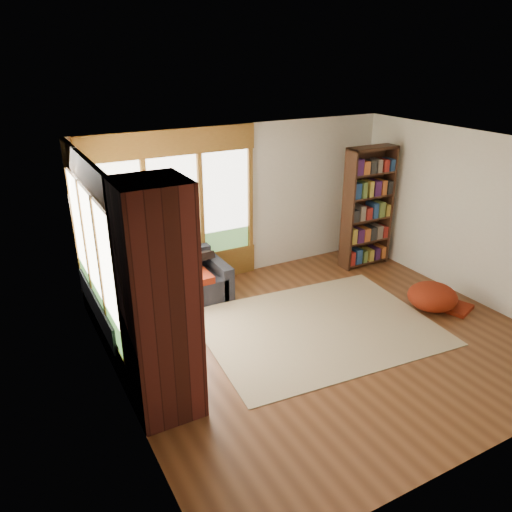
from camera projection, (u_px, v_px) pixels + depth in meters
name	position (u px, v px, depth m)	size (l,w,h in m)	color
floor	(324.00, 337.00, 6.92)	(5.50, 5.50, 0.00)	#4E2A15
ceiling	(336.00, 149.00, 5.92)	(5.50, 5.50, 0.00)	white
wall_back	(242.00, 202.00, 8.45)	(5.50, 0.04, 2.60)	silver
wall_front	(499.00, 344.00, 4.40)	(5.50, 0.04, 2.60)	silver
wall_left	(116.00, 298.00, 5.21)	(0.04, 5.00, 2.60)	silver
wall_right	(475.00, 218.00, 7.64)	(0.04, 5.00, 2.60)	silver
windows_back	(175.00, 210.00, 7.87)	(2.82, 0.10, 1.90)	brown
windows_left	(94.00, 254.00, 6.17)	(0.10, 2.62, 1.90)	brown
roller_blind	(79.00, 206.00, 6.70)	(0.03, 0.72, 0.90)	#729056
brick_chimney	(159.00, 304.00, 5.08)	(0.70, 0.70, 2.60)	#471914
sectional_sofa	(149.00, 299.00, 7.32)	(2.20, 2.20, 0.80)	black
area_rug	(318.00, 327.00, 7.17)	(3.23, 2.47, 0.01)	beige
bookshelf	(368.00, 208.00, 8.87)	(0.93, 0.31, 2.17)	#3A1F13
pouf	(432.00, 296.00, 7.61)	(0.74, 0.74, 0.40)	maroon
dog_tan	(162.00, 257.00, 7.48)	(1.11, 1.03, 0.54)	olive
dog_brindle	(129.00, 291.00, 6.62)	(0.58, 0.77, 0.38)	black
throw_pillows	(151.00, 268.00, 7.22)	(1.98, 1.68, 0.45)	black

